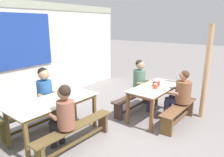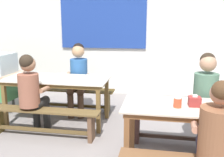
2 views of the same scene
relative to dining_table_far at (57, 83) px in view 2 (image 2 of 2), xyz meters
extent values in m
plane|color=gray|center=(0.81, -1.02, -0.69)|extent=(40.00, 40.00, 0.00)
cube|color=silver|center=(0.81, 1.97, 0.58)|extent=(7.10, 0.12, 2.54)
cube|color=#203F98|center=(0.47, 1.88, 1.06)|extent=(1.93, 0.03, 1.36)
cube|color=beige|center=(0.00, 0.00, 0.07)|extent=(1.74, 0.83, 0.02)
cube|color=brown|center=(0.00, 0.00, 0.03)|extent=(1.66, 0.77, 0.06)
cube|color=brown|center=(0.79, 0.28, -0.35)|extent=(0.06, 0.06, 0.69)
cube|color=brown|center=(0.76, -0.35, -0.35)|extent=(0.06, 0.06, 0.69)
cube|color=brown|center=(-0.76, 0.35, -0.35)|extent=(0.06, 0.06, 0.69)
cube|color=brown|center=(-0.79, -0.28, -0.35)|extent=(0.06, 0.06, 0.69)
cube|color=beige|center=(1.97, -1.18, 0.07)|extent=(1.56, 0.78, 0.02)
cube|color=brown|center=(1.97, -1.18, 0.03)|extent=(1.48, 0.71, 0.06)
cube|color=brown|center=(1.31, -0.85, -0.35)|extent=(0.06, 0.06, 0.69)
cube|color=brown|center=(1.28, -1.44, -0.35)|extent=(0.06, 0.06, 0.69)
cube|color=#503E19|center=(0.03, 0.59, -0.28)|extent=(1.71, 0.39, 0.02)
cube|color=#51401F|center=(0.76, 0.56, -0.49)|extent=(0.07, 0.27, 0.40)
cube|color=#4C3C18|center=(-0.70, 0.62, -0.49)|extent=(0.07, 0.27, 0.40)
cube|color=#503E19|center=(0.03, 0.59, -0.59)|extent=(1.42, 0.11, 0.04)
cube|color=brown|center=(-0.03, -0.59, -0.28)|extent=(1.72, 0.32, 0.03)
cube|color=brown|center=(0.71, -0.62, -0.49)|extent=(0.07, 0.21, 0.40)
cube|color=brown|center=(-0.03, -0.59, -0.59)|extent=(1.43, 0.11, 0.04)
cube|color=#48352A|center=(2.00, -0.59, -0.28)|extent=(1.54, 0.32, 0.03)
cube|color=#472E2A|center=(1.36, -0.56, -0.49)|extent=(0.07, 0.22, 0.40)
cube|color=#48352A|center=(2.00, -0.59, -0.59)|extent=(1.25, 0.10, 0.04)
cylinder|color=#333333|center=(-1.05, 0.45, -0.57)|extent=(0.05, 0.05, 0.24)
cylinder|color=#3F3F3F|center=(-0.81, 0.42, -0.09)|extent=(0.10, 0.60, 0.04)
cylinder|color=black|center=(-0.09, -0.28, -0.48)|extent=(0.11, 0.11, 0.43)
cylinder|color=black|center=(-0.27, -0.26, -0.48)|extent=(0.11, 0.11, 0.43)
cylinder|color=black|center=(-0.11, -0.44, -0.21)|extent=(0.17, 0.36, 0.13)
cylinder|color=black|center=(-0.29, -0.42, -0.21)|extent=(0.17, 0.36, 0.13)
cylinder|color=#8F5541|center=(-0.22, -0.58, 0.02)|extent=(0.30, 0.30, 0.48)
sphere|color=#996B4E|center=(-0.22, -0.56, 0.40)|extent=(0.22, 0.22, 0.22)
sphere|color=#2D2319|center=(-0.22, -0.59, 0.44)|extent=(0.20, 0.20, 0.20)
cylinder|color=#996B4E|center=(-0.03, -0.42, 0.00)|extent=(0.10, 0.31, 0.08)
cylinder|color=#996B4E|center=(-0.37, -0.38, 0.00)|extent=(0.10, 0.31, 0.08)
cylinder|color=#333354|center=(2.23, -1.62, -0.21)|extent=(0.17, 0.39, 0.13)
cylinder|color=#333354|center=(2.05, -1.60, -0.21)|extent=(0.17, 0.39, 0.13)
cylinder|color=brown|center=(2.12, -1.78, 0.02)|extent=(0.34, 0.34, 0.49)
sphere|color=tan|center=(2.12, -1.76, 0.39)|extent=(0.19, 0.19, 0.19)
sphere|color=#4C331E|center=(2.12, -1.79, 0.42)|extent=(0.18, 0.18, 0.18)
cylinder|color=tan|center=(1.95, -1.58, 0.00)|extent=(0.10, 0.31, 0.10)
cylinder|color=#4E3728|center=(0.15, 0.21, -0.48)|extent=(0.11, 0.11, 0.43)
cylinder|color=#4E3728|center=(0.33, 0.22, -0.48)|extent=(0.11, 0.11, 0.43)
cylinder|color=#4E3728|center=(0.14, 0.40, -0.21)|extent=(0.15, 0.41, 0.13)
cylinder|color=#4E3728|center=(0.32, 0.41, -0.21)|extent=(0.15, 0.41, 0.13)
cylinder|color=#295794|center=(0.22, 0.58, 0.04)|extent=(0.32, 0.32, 0.54)
sphere|color=tan|center=(0.22, 0.56, 0.46)|extent=(0.23, 0.23, 0.23)
sphere|color=black|center=(0.22, 0.59, 0.50)|extent=(0.21, 0.21, 0.21)
cylinder|color=tan|center=(0.06, 0.39, 0.03)|extent=(0.09, 0.31, 0.10)
cylinder|color=tan|center=(0.41, 0.41, 0.03)|extent=(0.09, 0.31, 0.10)
cylinder|color=#2E2C45|center=(2.17, -0.93, -0.48)|extent=(0.11, 0.11, 0.43)
cylinder|color=#2E2C45|center=(2.35, -0.92, -0.48)|extent=(0.11, 0.11, 0.43)
cylinder|color=#2E2C45|center=(2.16, -0.77, -0.21)|extent=(0.15, 0.37, 0.13)
cylinder|color=#2E2C45|center=(2.34, -0.76, -0.21)|extent=(0.15, 0.37, 0.13)
cylinder|color=#4E735E|center=(2.24, -0.60, 0.06)|extent=(0.31, 0.31, 0.56)
sphere|color=tan|center=(2.24, -0.62, 0.47)|extent=(0.21, 0.21, 0.21)
sphere|color=#2D2319|center=(2.24, -0.59, 0.51)|extent=(0.19, 0.19, 0.19)
cylinder|color=tan|center=(2.08, -0.79, 0.04)|extent=(0.09, 0.31, 0.10)
cylinder|color=tan|center=(2.43, -0.77, 0.04)|extent=(0.09, 0.31, 0.10)
cube|color=maroon|center=(2.01, -1.18, 0.13)|extent=(0.13, 0.12, 0.11)
cube|color=white|center=(2.01, -1.18, 0.19)|extent=(0.05, 0.04, 0.02)
cylinder|color=#D8482A|center=(1.82, -1.25, 0.13)|extent=(0.09, 0.09, 0.10)
cylinder|color=white|center=(1.82, -1.25, 0.19)|extent=(0.08, 0.08, 0.02)
cylinder|color=silver|center=(0.11, 0.02, 0.10)|extent=(0.13, 0.13, 0.05)
camera|label=1|loc=(-2.34, -3.11, 1.50)|focal=33.47mm
camera|label=2|loc=(1.47, -4.08, 1.02)|focal=42.34mm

